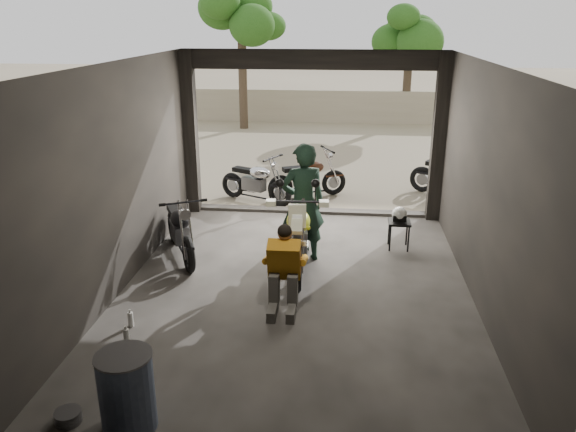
% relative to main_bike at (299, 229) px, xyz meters
% --- Properties ---
extents(ground, '(80.00, 80.00, 0.00)m').
position_rel_main_bike_xyz_m(ground, '(0.03, -0.79, -0.68)').
color(ground, '#7A6D56').
rests_on(ground, ground).
extents(garage, '(7.00, 7.13, 3.20)m').
position_rel_main_bike_xyz_m(garage, '(0.03, -0.24, 0.60)').
color(garage, '#2D2B28').
rests_on(garage, ground).
extents(boundary_wall, '(18.00, 0.30, 1.20)m').
position_rel_main_bike_xyz_m(boundary_wall, '(0.03, 13.21, -0.08)').
color(boundary_wall, gray).
rests_on(boundary_wall, ground).
extents(tree_left, '(2.20, 2.20, 5.60)m').
position_rel_main_bike_xyz_m(tree_left, '(-2.97, 11.71, 3.31)').
color(tree_left, '#382B1E').
rests_on(tree_left, ground).
extents(tree_right, '(2.20, 2.20, 5.00)m').
position_rel_main_bike_xyz_m(tree_right, '(2.83, 13.21, 2.88)').
color(tree_right, '#382B1E').
rests_on(tree_right, ground).
extents(main_bike, '(0.94, 2.07, 1.35)m').
position_rel_main_bike_xyz_m(main_bike, '(0.00, 0.00, 0.00)').
color(main_bike, beige).
rests_on(main_bike, ground).
extents(left_bike, '(1.35, 1.77, 1.11)m').
position_rel_main_bike_xyz_m(left_bike, '(-1.97, 0.30, -0.12)').
color(left_bike, black).
rests_on(left_bike, ground).
extents(outside_bike_a, '(1.68, 1.27, 1.05)m').
position_rel_main_bike_xyz_m(outside_bike_a, '(-1.20, 3.30, -0.15)').
color(outside_bike_a, black).
rests_on(outside_bike_a, ground).
extents(outside_bike_b, '(1.71, 1.26, 1.07)m').
position_rel_main_bike_xyz_m(outside_bike_b, '(-0.13, 3.74, -0.14)').
color(outside_bike_b, '#401E0F').
rests_on(outside_bike_b, ground).
extents(outside_bike_c, '(1.76, 1.36, 1.11)m').
position_rel_main_bike_xyz_m(outside_bike_c, '(3.00, 4.14, -0.12)').
color(outside_bike_c, black).
rests_on(outside_bike_c, ground).
extents(rider, '(0.82, 0.66, 1.94)m').
position_rel_main_bike_xyz_m(rider, '(0.04, 0.36, 0.30)').
color(rider, black).
rests_on(rider, ground).
extents(mechanic, '(0.59, 0.79, 1.14)m').
position_rel_main_bike_xyz_m(mechanic, '(-0.08, -1.35, -0.10)').
color(mechanic, '#C4831A').
rests_on(mechanic, ground).
extents(stool, '(0.37, 0.37, 0.51)m').
position_rel_main_bike_xyz_m(stool, '(1.63, 0.99, -0.24)').
color(stool, black).
rests_on(stool, ground).
extents(helmet, '(0.27, 0.28, 0.24)m').
position_rel_main_bike_xyz_m(helmet, '(1.62, 1.03, -0.05)').
color(helmet, white).
rests_on(helmet, stool).
extents(oil_drum, '(0.66, 0.66, 0.81)m').
position_rel_main_bike_xyz_m(oil_drum, '(-1.30, -3.79, -0.27)').
color(oil_drum, '#3C4965').
rests_on(oil_drum, ground).
extents(sign_post, '(0.82, 0.08, 2.46)m').
position_rel_main_bike_xyz_m(sign_post, '(3.36, 1.73, 0.99)').
color(sign_post, black).
rests_on(sign_post, ground).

